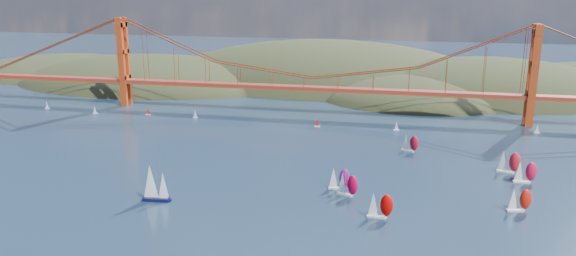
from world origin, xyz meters
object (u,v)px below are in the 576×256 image
Objects in this scene: racer_2 at (519,200)px; racer_3 at (508,162)px; sloop_navy at (154,183)px; racer_1 at (380,205)px; racer_5 at (410,143)px; racer_4 at (525,172)px; racer_rwb at (339,178)px; racer_0 at (347,184)px.

racer_2 is 0.89× the size of racer_3.
sloop_navy is 80.53m from racer_1.
racer_1 is 1.09× the size of racer_5.
racer_2 is 0.95× the size of racer_4.
racer_1 is 29.15m from racer_rwb.
racer_2 is at bearing 21.42° from racer_1.
racer_1 is at bearing -73.13° from racer_5.
racer_4 is (54.22, 46.00, -0.01)m from racer_1.
sloop_navy reaches higher than racer_4.
racer_rwb is at bearing 127.95° from racer_1.
racer_3 reaches higher than racer_5.
racer_rwb is (-66.49, -33.09, -0.51)m from racer_3.
racer_4 is at bearing 43.24° from racer_1.
racer_2 is (46.89, 15.68, -0.26)m from racer_1.
racer_rwb is at bearing 15.74° from sloop_navy.
racer_2 is 1.00× the size of racer_rwb.
racer_4 reaches higher than racer_2.
racer_1 is at bearing -141.87° from racer_4.
racer_4 reaches higher than racer_5.
racer_0 is at bearing -60.70° from racer_rwb.
racer_4 is 74.32m from racer_rwb.
racer_0 is 0.92× the size of racer_3.
racer_0 is 59.79m from racer_2.
racer_0 is 0.97× the size of racer_1.
racer_0 is 21.98m from racer_1.
racer_3 reaches higher than racer_1.
racer_5 is (22.60, 60.99, -0.25)m from racer_0.
racer_1 reaches higher than racer_rwb.
racer_4 is at bearing -54.69° from racer_3.
racer_rwb is (-26.47, -54.95, 0.13)m from racer_5.
racer_1 is 1.06× the size of racer_2.
racer_1 is 1.00× the size of racer_4.
racer_0 is 1.03× the size of racer_2.
racer_4 is at bearing 45.02° from racer_0.
racer_0 reaches higher than racer_2.
racer_rwb is at bearing -164.86° from racer_4.
racer_4 is at bearing -12.50° from racer_5.
racer_5 is 60.99m from racer_rwb.
racer_rwb is at bearing 162.12° from racer_2.
racer_rwb is at bearing -140.37° from racer_3.
racer_0 is 72.75m from racer_4.
sloop_navy is 1.63× the size of racer_2.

